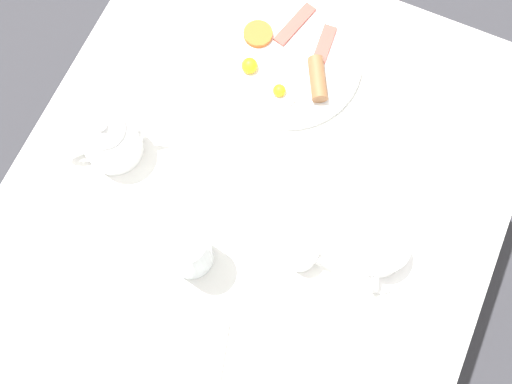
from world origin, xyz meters
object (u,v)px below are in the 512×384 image
object	(u,v)px
teacup_with_saucer_left	(379,250)
napkin_folded	(193,358)
teapot_near	(109,140)
fork_by_plate	(423,165)
creamer_jug	(302,254)
knife_by_plate	(85,285)
water_glass_tall	(187,249)
breakfast_plate	(287,61)

from	to	relation	value
teacup_with_saucer_left	napkin_folded	size ratio (longest dim) A/B	0.87
teapot_near	napkin_folded	bearing A→B (deg)	-78.47
fork_by_plate	creamer_jug	bearing A→B (deg)	-119.45
teacup_with_saucer_left	knife_by_plate	world-z (taller)	teacup_with_saucer_left
teacup_with_saucer_left	water_glass_tall	xyz separation A→B (m)	(-0.29, -0.14, 0.04)
fork_by_plate	teapot_near	bearing A→B (deg)	-159.39
water_glass_tall	fork_by_plate	distance (m)	0.46
teapot_near	napkin_folded	distance (m)	0.41
creamer_jug	fork_by_plate	world-z (taller)	creamer_jug
teapot_near	creamer_jug	distance (m)	0.39
fork_by_plate	knife_by_plate	bearing A→B (deg)	-136.21
creamer_jug	knife_by_plate	world-z (taller)	creamer_jug
creamer_jug	napkin_folded	bearing A→B (deg)	-113.13
teacup_with_saucer_left	breakfast_plate	bearing A→B (deg)	135.97
breakfast_plate	napkin_folded	distance (m)	0.57
breakfast_plate	water_glass_tall	xyz separation A→B (m)	(-0.00, -0.42, 0.06)
breakfast_plate	water_glass_tall	world-z (taller)	water_glass_tall
knife_by_plate	teapot_near	bearing A→B (deg)	106.11
fork_by_plate	knife_by_plate	size ratio (longest dim) A/B	0.82
creamer_jug	knife_by_plate	distance (m)	0.38
teapot_near	knife_by_plate	size ratio (longest dim) A/B	0.78
creamer_jug	napkin_folded	xyz separation A→B (m)	(-0.10, -0.23, -0.02)
breakfast_plate	creamer_jug	size ratio (longest dim) A/B	3.71
water_glass_tall	fork_by_plate	size ratio (longest dim) A/B	0.84
water_glass_tall	fork_by_plate	xyz separation A→B (m)	(0.31, 0.33, -0.07)
teapot_near	fork_by_plate	size ratio (longest dim) A/B	0.95
creamer_jug	fork_by_plate	xyz separation A→B (m)	(0.14, 0.25, -0.03)
water_glass_tall	knife_by_plate	size ratio (longest dim) A/B	0.69
breakfast_plate	teapot_near	world-z (taller)	teapot_near
water_glass_tall	napkin_folded	world-z (taller)	water_glass_tall
water_glass_tall	teacup_with_saucer_left	bearing A→B (deg)	25.16
breakfast_plate	water_glass_tall	bearing A→B (deg)	-90.39
napkin_folded	breakfast_plate	bearing A→B (deg)	97.31
creamer_jug	fork_by_plate	size ratio (longest dim) A/B	0.46
breakfast_plate	fork_by_plate	bearing A→B (deg)	-16.45
creamer_jug	knife_by_plate	xyz separation A→B (m)	(-0.32, -0.19, -0.03)
napkin_folded	water_glass_tall	bearing A→B (deg)	116.47
breakfast_plate	napkin_folded	xyz separation A→B (m)	(0.07, -0.57, -0.00)
breakfast_plate	teacup_with_saucer_left	xyz separation A→B (m)	(0.29, -0.28, 0.02)
water_glass_tall	knife_by_plate	xyz separation A→B (m)	(-0.15, -0.12, -0.07)
water_glass_tall	knife_by_plate	bearing A→B (deg)	-141.54
teapot_near	knife_by_plate	bearing A→B (deg)	-108.93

